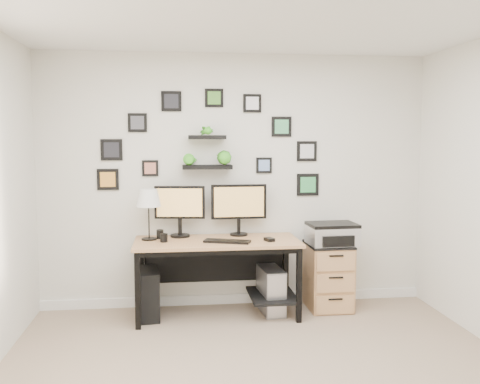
{
  "coord_description": "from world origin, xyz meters",
  "views": [
    {
      "loc": [
        -0.63,
        -3.49,
        1.75
      ],
      "look_at": [
        0.02,
        1.83,
        1.2
      ],
      "focal_mm": 40.0,
      "sensor_mm": 36.0,
      "label": 1
    }
  ],
  "objects": [
    {
      "name": "mug",
      "position": [
        -0.74,
        1.61,
        0.79
      ],
      "size": [
        0.07,
        0.07,
        0.08
      ],
      "primitive_type": "cylinder",
      "color": "black",
      "rests_on": "desk"
    },
    {
      "name": "monitor_left",
      "position": [
        -0.58,
        1.85,
        1.05
      ],
      "size": [
        0.5,
        0.22,
        0.51
      ],
      "color": "black",
      "rests_on": "desk"
    },
    {
      "name": "table_lamp",
      "position": [
        -0.88,
        1.74,
        1.15
      ],
      "size": [
        0.24,
        0.24,
        0.5
      ],
      "color": "black",
      "rests_on": "desk"
    },
    {
      "name": "room",
      "position": [
        0.0,
        1.98,
        0.05
      ],
      "size": [
        4.0,
        4.0,
        4.0
      ],
      "color": "tan",
      "rests_on": "ground"
    },
    {
      "name": "printer",
      "position": [
        0.95,
        1.68,
        0.78
      ],
      "size": [
        0.49,
        0.4,
        0.22
      ],
      "color": "silver",
      "rests_on": "file_cabinet"
    },
    {
      "name": "keyboard",
      "position": [
        -0.14,
        1.51,
        0.76
      ],
      "size": [
        0.46,
        0.28,
        0.02
      ],
      "primitive_type": "cube",
      "rotation": [
        0.0,
        0.0,
        -0.34
      ],
      "color": "black",
      "rests_on": "desk"
    },
    {
      "name": "file_cabinet",
      "position": [
        0.92,
        1.72,
        0.34
      ],
      "size": [
        0.43,
        0.53,
        0.67
      ],
      "color": "tan",
      "rests_on": "ground"
    },
    {
      "name": "wall_decor",
      "position": [
        -0.27,
        1.93,
        1.66
      ],
      "size": [
        2.28,
        0.18,
        1.1
      ],
      "color": "black",
      "rests_on": "ground"
    },
    {
      "name": "pc_tower_grey",
      "position": [
        0.32,
        1.65,
        0.22
      ],
      "size": [
        0.24,
        0.47,
        0.45
      ],
      "color": "gray",
      "rests_on": "ground"
    },
    {
      "name": "pc_tower_black",
      "position": [
        -0.91,
        1.66,
        0.23
      ],
      "size": [
        0.26,
        0.49,
        0.47
      ],
      "primitive_type": "cube",
      "rotation": [
        0.0,
        0.0,
        0.1
      ],
      "color": "black",
      "rests_on": "ground"
    },
    {
      "name": "monitor_right",
      "position": [
        0.02,
        1.86,
        1.06
      ],
      "size": [
        0.56,
        0.18,
        0.52
      ],
      "color": "black",
      "rests_on": "desk"
    },
    {
      "name": "desk",
      "position": [
        -0.19,
        1.67,
        0.63
      ],
      "size": [
        1.6,
        0.7,
        0.75
      ],
      "color": "tan",
      "rests_on": "ground"
    },
    {
      "name": "mouse",
      "position": [
        0.27,
        1.53,
        0.77
      ],
      "size": [
        0.1,
        0.12,
        0.03
      ],
      "primitive_type": "cube",
      "rotation": [
        0.0,
        0.0,
        0.33
      ],
      "color": "black",
      "rests_on": "desk"
    },
    {
      "name": "pen_cup",
      "position": [
        -0.78,
        1.79,
        0.79
      ],
      "size": [
        0.07,
        0.07,
        0.09
      ],
      "primitive_type": "cylinder",
      "color": "black",
      "rests_on": "desk"
    }
  ]
}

